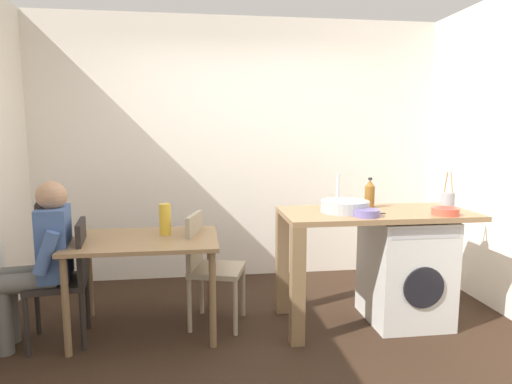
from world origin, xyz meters
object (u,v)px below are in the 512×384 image
at_px(bottle_tall_green, 370,194).
at_px(seated_person, 42,254).
at_px(dining_table, 145,250).
at_px(mixing_bowl, 366,212).
at_px(chair_opposite, 208,262).
at_px(vase, 165,219).
at_px(chair_person_seat, 68,274).
at_px(colander, 445,211).
at_px(utensil_crock, 448,200).
at_px(washing_machine, 405,269).

bearing_deg(bottle_tall_green, seated_person, -175.77).
bearing_deg(dining_table, mixing_bowl, -9.60).
relative_size(dining_table, chair_opposite, 1.22).
bearing_deg(bottle_tall_green, vase, 179.09).
height_order(chair_person_seat, chair_opposite, same).
relative_size(mixing_bowl, vase, 0.79).
xyz_separation_m(mixing_bowl, colander, (0.61, -0.02, 0.00)).
distance_m(dining_table, vase, 0.28).
relative_size(dining_table, colander, 5.50).
distance_m(dining_table, chair_person_seat, 0.57).
bearing_deg(seated_person, chair_opposite, -89.50).
distance_m(dining_table, seated_person, 0.72).
distance_m(chair_opposite, bottle_tall_green, 1.43).
height_order(dining_table, mixing_bowl, mixing_bowl).
relative_size(chair_person_seat, seated_person, 0.75).
xyz_separation_m(bottle_tall_green, colander, (0.45, -0.37, -0.08)).
xyz_separation_m(bottle_tall_green, vase, (-1.66, 0.03, -0.17)).
xyz_separation_m(chair_opposite, seated_person, (-1.18, -0.18, 0.16)).
distance_m(chair_opposite, mixing_bowl, 1.30).
relative_size(utensil_crock, colander, 1.50).
bearing_deg(bottle_tall_green, chair_opposite, -179.84).
xyz_separation_m(chair_opposite, utensil_crock, (1.96, -0.10, 0.48)).
relative_size(chair_opposite, utensil_crock, 3.00).
height_order(washing_machine, mixing_bowl, mixing_bowl).
height_order(chair_person_seat, bottle_tall_green, bottle_tall_green).
distance_m(seated_person, washing_machine, 2.79).
bearing_deg(mixing_bowl, utensil_crock, 17.49).
bearing_deg(washing_machine, utensil_crock, 8.10).
height_order(chair_person_seat, colander, colander).
xyz_separation_m(dining_table, colander, (2.26, -0.30, 0.31)).
distance_m(dining_table, mixing_bowl, 1.70).
relative_size(chair_person_seat, washing_machine, 1.05).
height_order(chair_opposite, colander, colander).
bearing_deg(vase, dining_table, -146.31).
bearing_deg(colander, chair_person_seat, 175.74).
bearing_deg(dining_table, colander, -7.52).
distance_m(chair_opposite, colander, 1.87).
xyz_separation_m(chair_person_seat, mixing_bowl, (2.19, -0.19, 0.44)).
distance_m(bottle_tall_green, colander, 0.59).
distance_m(bottle_tall_green, vase, 1.67).
height_order(chair_opposite, mixing_bowl, mixing_bowl).
relative_size(chair_opposite, seated_person, 0.75).
height_order(washing_machine, vase, vase).
height_order(utensil_crock, vase, utensil_crock).
xyz_separation_m(washing_machine, vase, (-1.92, 0.18, 0.43)).
xyz_separation_m(chair_opposite, vase, (-0.33, 0.03, 0.36)).
height_order(dining_table, vase, vase).
bearing_deg(colander, vase, 169.31).
distance_m(seated_person, mixing_bowl, 2.37).
relative_size(chair_opposite, washing_machine, 1.05).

